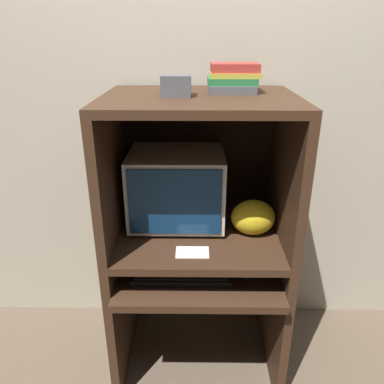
{
  "coord_description": "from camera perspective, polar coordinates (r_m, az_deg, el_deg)",
  "views": [
    {
      "loc": [
        -0.01,
        -1.28,
        1.67
      ],
      "look_at": [
        -0.03,
        0.32,
        0.98
      ],
      "focal_mm": 35.0,
      "sensor_mm": 36.0,
      "label": 1
    }
  ],
  "objects": [
    {
      "name": "hutch_upper",
      "position": [
        1.7,
        1.12,
        6.93
      ],
      "size": [
        0.83,
        0.64,
        0.65
      ],
      "color": "#382316",
      "rests_on": "desk_monitor_shelf"
    },
    {
      "name": "keyboard",
      "position": [
        1.77,
        -1.62,
        -12.47
      ],
      "size": [
        0.46,
        0.14,
        0.03
      ],
      "color": "black",
      "rests_on": "desk_base"
    },
    {
      "name": "book_stack",
      "position": [
        1.72,
        6.27,
        16.85
      ],
      "size": [
        0.23,
        0.18,
        0.12
      ],
      "color": "#4C4C51",
      "rests_on": "hutch_upper"
    },
    {
      "name": "desk_base",
      "position": [
        2.02,
        0.95,
        -16.31
      ],
      "size": [
        0.83,
        0.69,
        0.62
      ],
      "color": "#382316",
      "rests_on": "ground_plane"
    },
    {
      "name": "mouse",
      "position": [
        1.79,
        8.29,
        -12.41
      ],
      "size": [
        0.06,
        0.04,
        0.03
      ],
      "color": "black",
      "rests_on": "desk_base"
    },
    {
      "name": "paper_card",
      "position": [
        1.67,
        0.05,
        -9.18
      ],
      "size": [
        0.15,
        0.09,
        0.0
      ],
      "color": "white",
      "rests_on": "desk_monitor_shelf"
    },
    {
      "name": "desk_monitor_shelf",
      "position": [
        1.85,
        1.01,
        -6.98
      ],
      "size": [
        0.83,
        0.64,
        0.15
      ],
      "color": "#382316",
      "rests_on": "desk_base"
    },
    {
      "name": "snack_bag",
      "position": [
        1.81,
        9.29,
        -3.83
      ],
      "size": [
        0.21,
        0.16,
        0.17
      ],
      "color": "gold",
      "rests_on": "desk_monitor_shelf"
    },
    {
      "name": "crt_monitor",
      "position": [
        1.84,
        -2.32,
        0.72
      ],
      "size": [
        0.46,
        0.38,
        0.37
      ],
      "color": "beige",
      "rests_on": "desk_monitor_shelf"
    },
    {
      "name": "wall_back",
      "position": [
        2.02,
        1.08,
        12.65
      ],
      "size": [
        6.0,
        0.06,
        2.6
      ],
      "color": "#B2A893",
      "rests_on": "ground_plane"
    },
    {
      "name": "storage_box",
      "position": [
        1.6,
        -2.43,
        15.88
      ],
      "size": [
        0.12,
        0.1,
        0.09
      ],
      "color": "#4C4C51",
      "rests_on": "hutch_upper"
    }
  ]
}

